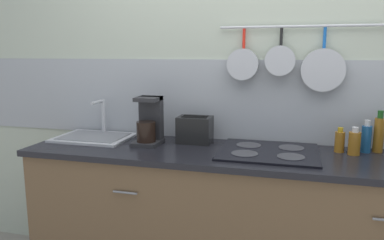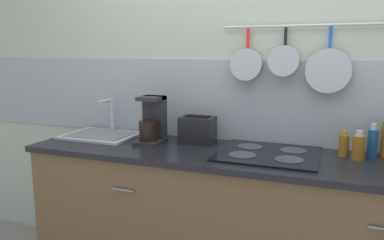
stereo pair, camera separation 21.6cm
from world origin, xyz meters
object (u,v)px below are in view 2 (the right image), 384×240
Objects in this scene: coffee_maker at (152,123)px; bottle_sesame_oil at (373,142)px; bottle_vinegar at (359,147)px; bottle_dish_soap at (344,145)px; toaster at (198,130)px.

bottle_sesame_oil is at bearing 5.64° from coffee_maker.
coffee_maker is 1.88× the size of bottle_vinegar.
coffee_maker reaches higher than bottle_dish_soap.
toaster is 0.93m from bottle_vinegar.
toaster reaches higher than bottle_vinegar.
coffee_maker reaches higher than bottle_sesame_oil.
bottle_vinegar is (0.07, -0.04, 0.01)m from bottle_dish_soap.
bottle_sesame_oil is at bearing 13.05° from bottle_dish_soap.
bottle_dish_soap is (1.12, 0.09, -0.06)m from coffee_maker.
bottle_dish_soap is at bearing -0.21° from toaster.
bottle_sesame_oil reaches higher than toaster.
toaster reaches higher than bottle_dish_soap.
bottle_sesame_oil is (1.00, 0.03, -0.00)m from toaster.
coffee_maker is at bearing -175.32° from bottle_dish_soap.
coffee_maker is 2.06× the size of bottle_dish_soap.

